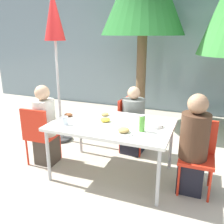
{
  "coord_description": "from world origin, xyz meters",
  "views": [
    {
      "loc": [
        1.09,
        -2.8,
        1.84
      ],
      "look_at": [
        0.0,
        0.0,
        0.89
      ],
      "focal_mm": 40.0,
      "sensor_mm": 36.0,
      "label": 1
    }
  ],
  "objects_px": {
    "chair_left": "(39,132)",
    "chair_right": "(198,150)",
    "person_left": "(45,127)",
    "salad_bowl": "(154,125)",
    "person_far": "(133,123)",
    "person_right": "(193,147)",
    "drinking_cup": "(65,121)",
    "bottle": "(142,123)",
    "chair_far": "(130,121)",
    "closed_umbrella": "(54,27)"
  },
  "relations": [
    {
      "from": "chair_left",
      "to": "drinking_cup",
      "type": "bearing_deg",
      "value": -17.4
    },
    {
      "from": "chair_left",
      "to": "bottle",
      "type": "relative_size",
      "value": 4.25
    },
    {
      "from": "chair_right",
      "to": "salad_bowl",
      "type": "relative_size",
      "value": 4.42
    },
    {
      "from": "person_far",
      "to": "closed_umbrella",
      "type": "bearing_deg",
      "value": -84.93
    },
    {
      "from": "person_right",
      "to": "bottle",
      "type": "relative_size",
      "value": 5.97
    },
    {
      "from": "chair_far",
      "to": "bottle",
      "type": "height_order",
      "value": "bottle"
    },
    {
      "from": "bottle",
      "to": "salad_bowl",
      "type": "xyz_separation_m",
      "value": [
        0.1,
        0.2,
        -0.07
      ]
    },
    {
      "from": "person_left",
      "to": "closed_umbrella",
      "type": "distance_m",
      "value": 1.6
    },
    {
      "from": "person_left",
      "to": "bottle",
      "type": "height_order",
      "value": "person_left"
    },
    {
      "from": "person_far",
      "to": "chair_right",
      "type": "bearing_deg",
      "value": 61.63
    },
    {
      "from": "person_left",
      "to": "person_far",
      "type": "distance_m",
      "value": 1.33
    },
    {
      "from": "chair_left",
      "to": "salad_bowl",
      "type": "xyz_separation_m",
      "value": [
        1.59,
        0.19,
        0.26
      ]
    },
    {
      "from": "person_left",
      "to": "bottle",
      "type": "xyz_separation_m",
      "value": [
        1.44,
        -0.09,
        0.28
      ]
    },
    {
      "from": "person_far",
      "to": "chair_far",
      "type": "bearing_deg",
      "value": -121.91
    },
    {
      "from": "person_far",
      "to": "drinking_cup",
      "type": "relative_size",
      "value": 10.18
    },
    {
      "from": "person_far",
      "to": "chair_left",
      "type": "bearing_deg",
      "value": -47.56
    },
    {
      "from": "person_right",
      "to": "bottle",
      "type": "xyz_separation_m",
      "value": [
        -0.59,
        -0.14,
        0.26
      ]
    },
    {
      "from": "chair_far",
      "to": "salad_bowl",
      "type": "xyz_separation_m",
      "value": [
        0.54,
        -0.73,
        0.26
      ]
    },
    {
      "from": "person_right",
      "to": "person_far",
      "type": "xyz_separation_m",
      "value": [
        -0.95,
        0.74,
        -0.08
      ]
    },
    {
      "from": "closed_umbrella",
      "to": "drinking_cup",
      "type": "distance_m",
      "value": 1.69
    },
    {
      "from": "salad_bowl",
      "to": "chair_right",
      "type": "bearing_deg",
      "value": 1.75
    },
    {
      "from": "person_left",
      "to": "drinking_cup",
      "type": "bearing_deg",
      "value": -27.29
    },
    {
      "from": "chair_left",
      "to": "chair_right",
      "type": "relative_size",
      "value": 1.0
    },
    {
      "from": "person_left",
      "to": "chair_right",
      "type": "height_order",
      "value": "person_left"
    },
    {
      "from": "person_right",
      "to": "bottle",
      "type": "bearing_deg",
      "value": 12.57
    },
    {
      "from": "person_far",
      "to": "drinking_cup",
      "type": "height_order",
      "value": "person_far"
    },
    {
      "from": "person_right",
      "to": "drinking_cup",
      "type": "height_order",
      "value": "person_right"
    },
    {
      "from": "chair_left",
      "to": "drinking_cup",
      "type": "height_order",
      "value": "chair_left"
    },
    {
      "from": "chair_far",
      "to": "salad_bowl",
      "type": "distance_m",
      "value": 0.94
    },
    {
      "from": "person_left",
      "to": "chair_right",
      "type": "bearing_deg",
      "value": 1.32
    },
    {
      "from": "person_far",
      "to": "drinking_cup",
      "type": "xyz_separation_m",
      "value": [
        -0.6,
        -1.01,
        0.29
      ]
    },
    {
      "from": "person_left",
      "to": "person_far",
      "type": "height_order",
      "value": "person_left"
    },
    {
      "from": "person_far",
      "to": "person_left",
      "type": "bearing_deg",
      "value": -49.13
    },
    {
      "from": "person_far",
      "to": "bottle",
      "type": "distance_m",
      "value": 1.0
    },
    {
      "from": "person_left",
      "to": "chair_far",
      "type": "height_order",
      "value": "person_left"
    },
    {
      "from": "person_right",
      "to": "closed_umbrella",
      "type": "height_order",
      "value": "closed_umbrella"
    },
    {
      "from": "person_left",
      "to": "bottle",
      "type": "bearing_deg",
      "value": -5.74
    },
    {
      "from": "person_left",
      "to": "person_far",
      "type": "xyz_separation_m",
      "value": [
        1.08,
        0.78,
        -0.06
      ]
    },
    {
      "from": "bottle",
      "to": "drinking_cup",
      "type": "relative_size",
      "value": 1.92
    },
    {
      "from": "person_left",
      "to": "salad_bowl",
      "type": "height_order",
      "value": "person_left"
    },
    {
      "from": "bottle",
      "to": "closed_umbrella",
      "type": "bearing_deg",
      "value": 152.85
    },
    {
      "from": "chair_far",
      "to": "drinking_cup",
      "type": "bearing_deg",
      "value": -21.11
    },
    {
      "from": "closed_umbrella",
      "to": "drinking_cup",
      "type": "height_order",
      "value": "closed_umbrella"
    },
    {
      "from": "chair_right",
      "to": "bottle",
      "type": "height_order",
      "value": "bottle"
    },
    {
      "from": "chair_left",
      "to": "chair_right",
      "type": "height_order",
      "value": "same"
    },
    {
      "from": "closed_umbrella",
      "to": "chair_right",
      "type": "bearing_deg",
      "value": -15.61
    },
    {
      "from": "person_right",
      "to": "salad_bowl",
      "type": "height_order",
      "value": "person_right"
    },
    {
      "from": "chair_far",
      "to": "person_far",
      "type": "relative_size",
      "value": 0.8
    },
    {
      "from": "person_right",
      "to": "salad_bowl",
      "type": "xyz_separation_m",
      "value": [
        -0.49,
        0.06,
        0.18
      ]
    },
    {
      "from": "chair_right",
      "to": "closed_umbrella",
      "type": "distance_m",
      "value": 2.81
    }
  ]
}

